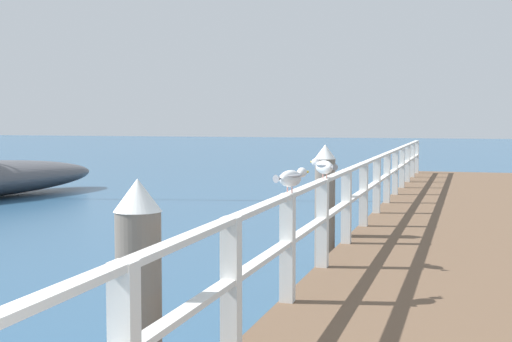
{
  "coord_description": "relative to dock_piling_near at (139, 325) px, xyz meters",
  "views": [
    {
      "loc": [
        0.11,
        -0.69,
        2.17
      ],
      "look_at": [
        -3.0,
        10.0,
        1.37
      ],
      "focal_mm": 51.99,
      "sensor_mm": 36.0,
      "label": 1
    }
  ],
  "objects": [
    {
      "name": "seagull_background",
      "position": [
        0.37,
        3.93,
        0.73
      ],
      "size": [
        0.37,
        0.37,
        0.21
      ],
      "rotation": [
        0.0,
        0.0,
        0.78
      ],
      "color": "white",
      "rests_on": "pier_railing"
    },
    {
      "name": "pier_railing",
      "position": [
        0.38,
        7.85,
        0.23
      ],
      "size": [
        0.12,
        20.95,
        0.97
      ],
      "color": "silver",
      "rests_on": "pier_deck"
    },
    {
      "name": "pier_deck",
      "position": [
        1.81,
        7.85,
        -0.64
      ],
      "size": [
        3.01,
        22.43,
        0.54
      ],
      "primitive_type": "cube",
      "color": "brown",
      "rests_on": "ground_plane"
    },
    {
      "name": "dock_piling_far",
      "position": [
        0.0,
        5.96,
        0.0
      ],
      "size": [
        0.29,
        0.29,
        1.81
      ],
      "color": "#6B6056",
      "rests_on": "ground_plane"
    },
    {
      "name": "dock_piling_near",
      "position": [
        0.0,
        0.0,
        0.0
      ],
      "size": [
        0.29,
        0.29,
        1.81
      ],
      "color": "#6B6056",
      "rests_on": "ground_plane"
    },
    {
      "name": "seagull_foreground",
      "position": [
        0.38,
        2.35,
        0.73
      ],
      "size": [
        0.25,
        0.45,
        0.21
      ],
      "rotation": [
        0.0,
        0.0,
        5.88
      ],
      "color": "white",
      "rests_on": "pier_railing"
    }
  ]
}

